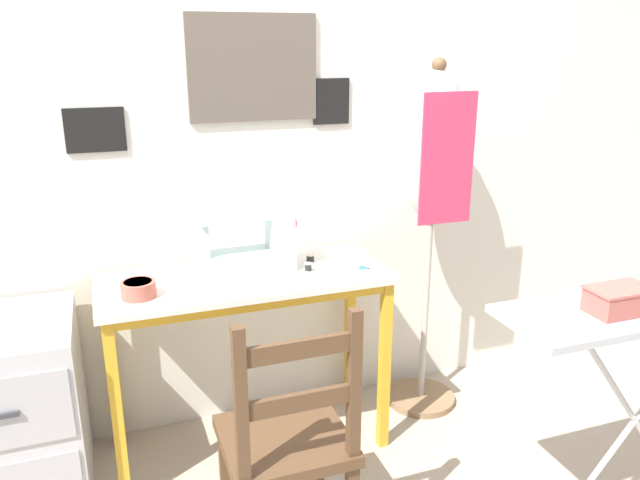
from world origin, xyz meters
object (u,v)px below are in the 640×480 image
Objects in this scene: thread_spool_mid_table at (310,258)px; thread_spool_near_machine at (308,267)px; wooden_chair at (288,443)px; filing_cabinet at (18,414)px; fabric_bowl at (138,289)px; scissors at (368,269)px; storage_box at (619,300)px; dress_form at (434,171)px; sewing_machine at (251,238)px.

thread_spool_near_machine is at bearing -113.07° from thread_spool_mid_table.
filing_cabinet is at bearing 144.93° from wooden_chair.
fabric_bowl is 0.64m from filing_cabinet.
scissors is 0.25m from thread_spool_mid_table.
scissors is at bearing -41.64° from thread_spool_mid_table.
scissors is 1.40m from filing_cabinet.
storage_box reaches higher than scissors.
thread_spool_near_machine is (-0.23, 0.06, 0.01)m from scissors.
scissors is 0.79m from wooden_chair.
thread_spool_mid_table is (0.70, 0.15, -0.02)m from fabric_bowl.
fabric_bowl is at bearing -173.71° from dress_form.
storage_box is (0.96, -0.29, 0.47)m from wooden_chair.
thread_spool_mid_table is 1.23m from filing_cabinet.
filing_cabinet is (-1.11, 0.01, -0.43)m from thread_spool_near_machine.
storage_box is (0.65, -0.97, 0.11)m from thread_spool_mid_table.
sewing_machine is at bearing 157.18° from thread_spool_near_machine.
scissors is 0.94m from storage_box.
storage_box is (0.47, -0.81, 0.12)m from scissors.
filing_cabinet is at bearing -175.44° from sewing_machine.
thread_spool_near_machine is 0.11m from thread_spool_mid_table.
scissors is 0.24m from thread_spool_near_machine.
dress_form is at bearing 6.29° from fabric_bowl.
scissors is (0.88, -0.02, -0.03)m from fabric_bowl.
thread_spool_near_machine is at bearing 65.24° from wooden_chair.
thread_spool_mid_table is 0.02× the size of dress_form.
sewing_machine is at bearing -179.57° from dress_form.
dress_form is (0.55, -0.01, 0.33)m from thread_spool_mid_table.
sewing_machine is 1.06m from filing_cabinet.
scissors is (0.44, -0.15, -0.13)m from sewing_machine.
sewing_machine reaches higher than wooden_chair.
sewing_machine is 9.80× the size of thread_spool_mid_table.
wooden_chair reaches higher than thread_spool_near_machine.
storage_box reaches higher than filing_cabinet.
thread_spool_near_machine is at bearing -0.76° from filing_cabinet.
wooden_chair is 1.11m from storage_box.
dress_form is (1.25, 0.14, 0.32)m from fabric_bowl.
thread_spool_mid_table is 0.83m from wooden_chair.
dress_form is 8.09× the size of storage_box.
fabric_bowl is at bearing -7.42° from filing_cabinet.
fabric_bowl is at bearing 148.61° from storage_box.
dress_form is at bearing 96.10° from storage_box.
fabric_bowl is at bearing 178.80° from scissors.
sewing_machine is 0.83m from dress_form.
scissors is at bearing 46.04° from wooden_chair.
thread_spool_mid_table is 0.06× the size of filing_cabinet.
fabric_bowl reaches higher than thread_spool_mid_table.
sewing_machine is at bearing 4.56° from filing_cabinet.
wooden_chair is 4.69× the size of storage_box.
sewing_machine reaches higher than thread_spool_near_machine.
sewing_machine is at bearing 84.85° from wooden_chair.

